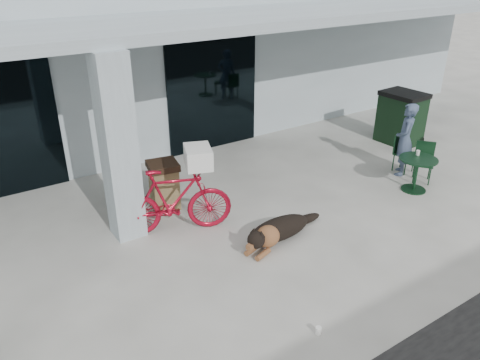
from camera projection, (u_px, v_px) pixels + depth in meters
ground at (278, 271)px, 7.14m from camera, size 80.00×80.00×0.00m
building at (88, 42)px, 12.55m from camera, size 22.00×7.00×4.50m
storefront_glass_right at (213, 94)px, 11.19m from camera, size 2.40×0.06×2.70m
column at (119, 149)px, 7.45m from camera, size 0.50×0.50×3.12m
overhang at (163, 25)px, 8.45m from camera, size 22.00×2.80×0.18m
bicycle at (174, 201)px, 7.92m from camera, size 2.06×1.22×1.20m
laundry_basket at (198, 157)px, 7.67m from camera, size 0.59×0.68×0.33m
dog at (279, 228)px, 7.85m from camera, size 1.44×0.86×0.46m
cup_near_dog at (318, 330)px, 5.95m from camera, size 0.09×0.09×0.10m
cafe_table_far at (416, 174)px, 9.45m from camera, size 0.89×0.89×0.70m
cafe_chair_far_a at (405, 154)px, 10.27m from camera, size 0.42×0.45×0.83m
cafe_chair_far_b at (423, 163)px, 9.79m from camera, size 0.56×0.56×0.84m
person at (405, 140)px, 9.99m from camera, size 0.69×0.66×1.59m
cup_on_table at (418, 153)px, 9.43m from camera, size 0.09×0.09×0.10m
trash_receptacle at (164, 185)px, 8.77m from camera, size 0.63×0.63×0.92m
wheeled_bin at (401, 118)px, 11.77m from camera, size 0.85×1.06×1.30m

